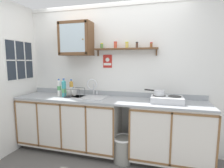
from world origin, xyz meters
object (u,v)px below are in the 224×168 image
at_px(trash_bin, 123,149).
at_px(bottle_opaque_white_1, 59,88).
at_px(sink, 90,99).
at_px(bottle_detergent_teal_0, 64,89).
at_px(saucepan, 159,93).
at_px(mug, 67,93).
at_px(dish_rack, 74,95).
at_px(bottle_juice_amber_2, 71,88).
at_px(warning_sign, 107,61).
at_px(wall_cabinet, 76,39).
at_px(hot_plate_stove, 167,99).

bearing_deg(trash_bin, bottle_opaque_white_1, 172.81).
bearing_deg(sink, bottle_detergent_teal_0, -168.69).
distance_m(saucepan, mug, 1.54).
relative_size(sink, dish_rack, 1.83).
relative_size(saucepan, bottle_opaque_white_1, 1.03).
bearing_deg(sink, bottle_opaque_white_1, -174.35).
distance_m(bottle_juice_amber_2, dish_rack, 0.14).
distance_m(dish_rack, warning_sign, 0.81).
height_order(bottle_opaque_white_1, wall_cabinet, wall_cabinet).
height_order(mug, wall_cabinet, wall_cabinet).
relative_size(bottle_juice_amber_2, warning_sign, 1.30).
bearing_deg(dish_rack, trash_bin, -11.17).
distance_m(saucepan, warning_sign, 1.03).
distance_m(bottle_detergent_teal_0, trash_bin, 1.36).
height_order(bottle_juice_amber_2, trash_bin, bottle_juice_amber_2).
relative_size(sink, saucepan, 1.74).
xyz_separation_m(saucepan, trash_bin, (-0.50, -0.19, -0.86)).
bearing_deg(hot_plate_stove, dish_rack, 179.42).
bearing_deg(trash_bin, saucepan, 20.57).
relative_size(warning_sign, trash_bin, 0.57).
height_order(sink, saucepan, sink).
distance_m(warning_sign, trash_bin, 1.45).
distance_m(wall_cabinet, trash_bin, 1.95).
xyz_separation_m(bottle_juice_amber_2, warning_sign, (0.60, 0.21, 0.47)).
height_order(dish_rack, trash_bin, dish_rack).
distance_m(bottle_detergent_teal_0, mug, 0.11).
relative_size(wall_cabinet, trash_bin, 1.43).
bearing_deg(warning_sign, bottle_opaque_white_1, -158.71).
relative_size(hot_plate_stove, bottle_opaque_white_1, 1.51).
bearing_deg(trash_bin, warning_sign, 130.21).
bearing_deg(saucepan, wall_cabinet, 175.04).
relative_size(saucepan, bottle_juice_amber_2, 1.07).
bearing_deg(mug, saucepan, 0.03).
bearing_deg(warning_sign, bottle_detergent_teal_0, -153.28).
relative_size(dish_rack, wall_cabinet, 0.52).
bearing_deg(dish_rack, bottle_opaque_white_1, -173.77).
height_order(hot_plate_stove, mug, mug).
relative_size(sink, bottle_opaque_white_1, 1.79).
bearing_deg(bottle_detergent_teal_0, saucepan, 2.73).
bearing_deg(bottle_opaque_white_1, hot_plate_stove, 0.46).
xyz_separation_m(sink, bottle_detergent_teal_0, (-0.43, -0.09, 0.17)).
relative_size(saucepan, bottle_detergent_teal_0, 0.98).
bearing_deg(bottle_detergent_teal_0, hot_plate_stove, 1.60).
relative_size(bottle_opaque_white_1, wall_cabinet, 0.54).
xyz_separation_m(saucepan, wall_cabinet, (-1.40, 0.12, 0.84)).
bearing_deg(bottle_juice_amber_2, hot_plate_stove, -2.94).
bearing_deg(dish_rack, saucepan, 0.50).
distance_m(sink, hot_plate_stove, 1.24).
xyz_separation_m(mug, wall_cabinet, (0.15, 0.12, 0.92)).
distance_m(hot_plate_stove, dish_rack, 1.51).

